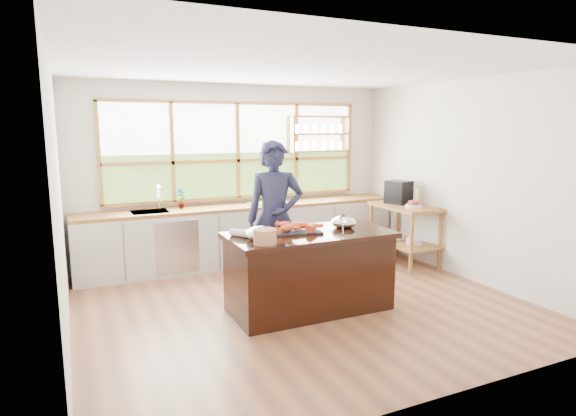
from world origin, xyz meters
TOP-DOWN VIEW (x-y plane):
  - ground_plane at (0.00, 0.00)m, footprint 5.00×5.00m
  - room_shell at (0.02, 0.51)m, footprint 5.02×4.52m
  - back_counter at (-0.02, 1.94)m, footprint 4.90×0.63m
  - right_shelf_unit at (2.19, 0.89)m, footprint 0.62×1.10m
  - island at (0.00, -0.20)m, footprint 1.85×0.90m
  - cook at (-0.14, 0.46)m, footprint 0.81×0.67m
  - potted_plant at (-0.95, 2.00)m, footprint 0.17×0.13m
  - cutting_board at (0.29, 1.94)m, footprint 0.45×0.37m
  - espresso_machine at (2.19, 1.06)m, footprint 0.39×0.41m
  - wine_bottle at (2.24, 0.68)m, footprint 0.08×0.08m
  - fruit_bowl at (2.14, 0.64)m, footprint 0.23×0.23m
  - slate_board at (-0.13, -0.09)m, footprint 0.61×0.48m
  - lobster_pile at (-0.11, -0.09)m, footprint 0.52×0.44m
  - mixing_bowl_left at (-0.62, -0.31)m, footprint 0.32×0.32m
  - mixing_bowl_right at (0.49, -0.13)m, footprint 0.30×0.30m
  - wine_glass at (0.30, -0.42)m, footprint 0.08×0.08m
  - wicker_basket at (-0.65, -0.48)m, footprint 0.24×0.24m
  - parchment_roll at (-0.75, -0.10)m, footprint 0.23×0.29m

SIDE VIEW (x-z plane):
  - ground_plane at x=0.00m, z-range 0.00..0.00m
  - island at x=0.00m, z-range 0.00..0.90m
  - back_counter at x=-0.02m, z-range 0.00..0.90m
  - right_shelf_unit at x=2.19m, z-range 0.15..1.05m
  - cutting_board at x=0.29m, z-range 0.90..0.91m
  - slate_board at x=-0.13m, z-range 0.90..0.92m
  - parchment_roll at x=-0.75m, z-range 0.90..0.98m
  - fruit_bowl at x=2.14m, z-range 0.89..1.00m
  - cook at x=-0.14m, z-range 0.00..1.91m
  - lobster_pile at x=-0.11m, z-range 0.92..1.00m
  - mixing_bowl_right at x=0.49m, z-range 0.89..1.04m
  - mixing_bowl_left at x=-0.62m, z-range 0.89..1.05m
  - wicker_basket at x=-0.65m, z-range 0.90..1.05m
  - wine_bottle at x=2.24m, z-range 0.90..1.17m
  - potted_plant at x=-0.95m, z-range 0.90..1.20m
  - wine_glass at x=0.30m, z-range 0.95..1.17m
  - espresso_machine at x=2.19m, z-range 0.90..1.25m
  - room_shell at x=0.02m, z-range 0.40..3.11m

